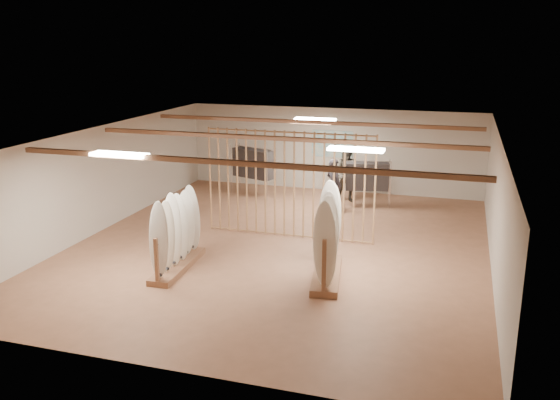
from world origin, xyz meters
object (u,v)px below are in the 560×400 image
(rack_left, at_px, (177,243))
(clothing_rack_a, at_px, (253,163))
(rack_right, at_px, (327,248))
(shopper_b, at_px, (347,170))
(clothing_rack_b, at_px, (367,176))
(shopper_a, at_px, (334,181))

(rack_left, relative_size, clothing_rack_a, 1.36)
(clothing_rack_a, bearing_deg, rack_right, -37.46)
(clothing_rack_a, distance_m, shopper_b, 3.12)
(clothing_rack_b, xyz_separation_m, shopper_a, (-0.90, -0.63, -0.07))
(rack_left, distance_m, clothing_rack_a, 6.67)
(rack_right, relative_size, clothing_rack_a, 1.34)
(shopper_b, bearing_deg, clothing_rack_a, -176.14)
(rack_left, distance_m, shopper_b, 7.21)
(rack_left, xyz_separation_m, rack_right, (3.34, 0.44, 0.09))
(clothing_rack_b, xyz_separation_m, shopper_b, (-0.69, 0.42, 0.06))
(rack_right, height_order, shopper_a, rack_right)
(rack_right, height_order, clothing_rack_b, rack_right)
(shopper_b, bearing_deg, shopper_a, -99.57)
(rack_right, distance_m, shopper_b, 6.34)
(rack_left, bearing_deg, clothing_rack_a, 91.18)
(clothing_rack_b, distance_m, shopper_b, 0.81)
(rack_left, distance_m, shopper_a, 6.16)
(rack_left, distance_m, clothing_rack_b, 7.11)
(clothing_rack_b, bearing_deg, clothing_rack_a, 162.75)
(shopper_a, distance_m, shopper_b, 1.07)
(shopper_a, height_order, shopper_b, shopper_b)
(clothing_rack_b, height_order, shopper_b, shopper_b)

